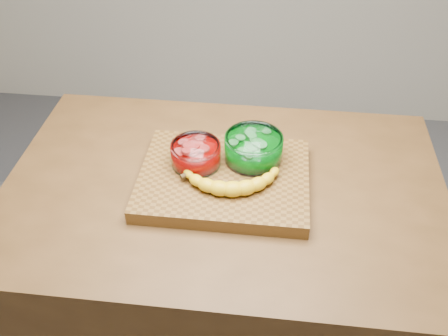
# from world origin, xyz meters

# --- Properties ---
(counter) EXTENTS (1.20, 0.80, 0.90)m
(counter) POSITION_xyz_m (0.00, 0.00, 0.45)
(counter) COLOR #523418
(counter) RESTS_ON ground
(cutting_board) EXTENTS (0.45, 0.35, 0.04)m
(cutting_board) POSITION_xyz_m (0.00, 0.00, 0.92)
(cutting_board) COLOR brown
(cutting_board) RESTS_ON counter
(bowl_red) EXTENTS (0.13, 0.13, 0.06)m
(bowl_red) POSITION_xyz_m (-0.08, 0.03, 0.97)
(bowl_red) COLOR white
(bowl_red) RESTS_ON cutting_board
(bowl_green) EXTENTS (0.16, 0.16, 0.07)m
(bowl_green) POSITION_xyz_m (0.07, 0.07, 0.98)
(bowl_green) COLOR white
(bowl_green) RESTS_ON cutting_board
(banana) EXTENTS (0.29, 0.14, 0.04)m
(banana) POSITION_xyz_m (0.02, -0.04, 0.96)
(banana) COLOR gold
(banana) RESTS_ON cutting_board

